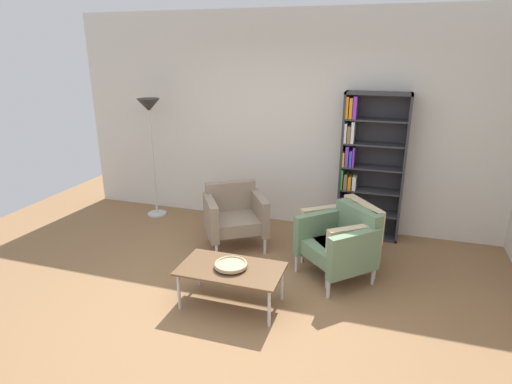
{
  "coord_description": "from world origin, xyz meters",
  "views": [
    {
      "loc": [
        1.28,
        -3.21,
        2.39
      ],
      "look_at": [
        -0.02,
        0.84,
        0.95
      ],
      "focal_mm": 29.65,
      "sensor_mm": 36.0,
      "label": 1
    }
  ],
  "objects_px": {
    "coffee_table_low": "(231,271)",
    "decorative_bowl": "(231,265)",
    "armchair_near_window": "(234,215)",
    "armchair_spare_guest": "(344,236)",
    "armchair_corner_red": "(340,242)",
    "bookshelf_tall": "(366,168)",
    "floor_lamp_torchiere": "(150,119)"
  },
  "relations": [
    {
      "from": "coffee_table_low",
      "to": "decorative_bowl",
      "type": "distance_m",
      "value": 0.07
    },
    {
      "from": "armchair_near_window",
      "to": "armchair_spare_guest",
      "type": "distance_m",
      "value": 1.41
    },
    {
      "from": "decorative_bowl",
      "to": "armchair_near_window",
      "type": "distance_m",
      "value": 1.35
    },
    {
      "from": "armchair_near_window",
      "to": "armchair_corner_red",
      "type": "height_order",
      "value": "same"
    },
    {
      "from": "armchair_spare_guest",
      "to": "armchair_corner_red",
      "type": "bearing_deg",
      "value": -43.98
    },
    {
      "from": "bookshelf_tall",
      "to": "coffee_table_low",
      "type": "xyz_separation_m",
      "value": [
        -1.07,
        -2.1,
        -0.57
      ]
    },
    {
      "from": "coffee_table_low",
      "to": "armchair_spare_guest",
      "type": "distance_m",
      "value": 1.41
    },
    {
      "from": "armchair_near_window",
      "to": "armchair_corner_red",
      "type": "xyz_separation_m",
      "value": [
        1.37,
        -0.41,
        0.0
      ]
    },
    {
      "from": "coffee_table_low",
      "to": "armchair_corner_red",
      "type": "height_order",
      "value": "armchair_corner_red"
    },
    {
      "from": "armchair_spare_guest",
      "to": "floor_lamp_torchiere",
      "type": "xyz_separation_m",
      "value": [
        -2.89,
        0.86,
        1.03
      ]
    },
    {
      "from": "floor_lamp_torchiere",
      "to": "coffee_table_low",
      "type": "bearing_deg",
      "value": -44.32
    },
    {
      "from": "decorative_bowl",
      "to": "armchair_corner_red",
      "type": "relative_size",
      "value": 0.34
    },
    {
      "from": "armchair_near_window",
      "to": "bookshelf_tall",
      "type": "bearing_deg",
      "value": -3.96
    },
    {
      "from": "coffee_table_low",
      "to": "floor_lamp_torchiere",
      "type": "xyz_separation_m",
      "value": [
        -1.94,
        1.9,
        1.08
      ]
    },
    {
      "from": "bookshelf_tall",
      "to": "floor_lamp_torchiere",
      "type": "distance_m",
      "value": 3.06
    },
    {
      "from": "bookshelf_tall",
      "to": "armchair_near_window",
      "type": "relative_size",
      "value": 2.02
    },
    {
      "from": "bookshelf_tall",
      "to": "decorative_bowl",
      "type": "height_order",
      "value": "bookshelf_tall"
    },
    {
      "from": "armchair_corner_red",
      "to": "floor_lamp_torchiere",
      "type": "bearing_deg",
      "value": -154.57
    },
    {
      "from": "coffee_table_low",
      "to": "armchair_near_window",
      "type": "distance_m",
      "value": 1.35
    },
    {
      "from": "armchair_corner_red",
      "to": "armchair_spare_guest",
      "type": "xyz_separation_m",
      "value": [
        0.02,
        0.18,
        0.0
      ]
    },
    {
      "from": "coffee_table_low",
      "to": "armchair_spare_guest",
      "type": "height_order",
      "value": "armchair_spare_guest"
    },
    {
      "from": "bookshelf_tall",
      "to": "armchair_near_window",
      "type": "distance_m",
      "value": 1.8
    },
    {
      "from": "bookshelf_tall",
      "to": "armchair_spare_guest",
      "type": "height_order",
      "value": "bookshelf_tall"
    },
    {
      "from": "bookshelf_tall",
      "to": "floor_lamp_torchiere",
      "type": "bearing_deg",
      "value": -176.11
    },
    {
      "from": "armchair_near_window",
      "to": "coffee_table_low",
      "type": "bearing_deg",
      "value": -103.53
    },
    {
      "from": "decorative_bowl",
      "to": "armchair_corner_red",
      "type": "bearing_deg",
      "value": 42.78
    },
    {
      "from": "bookshelf_tall",
      "to": "armchair_corner_red",
      "type": "bearing_deg",
      "value": -96.45
    },
    {
      "from": "coffee_table_low",
      "to": "decorative_bowl",
      "type": "height_order",
      "value": "decorative_bowl"
    },
    {
      "from": "floor_lamp_torchiere",
      "to": "armchair_corner_red",
      "type": "bearing_deg",
      "value": -19.79
    },
    {
      "from": "coffee_table_low",
      "to": "floor_lamp_torchiere",
      "type": "relative_size",
      "value": 0.57
    },
    {
      "from": "armchair_spare_guest",
      "to": "bookshelf_tall",
      "type": "bearing_deg",
      "value": 136.36
    },
    {
      "from": "armchair_near_window",
      "to": "floor_lamp_torchiere",
      "type": "bearing_deg",
      "value": 124.87
    }
  ]
}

